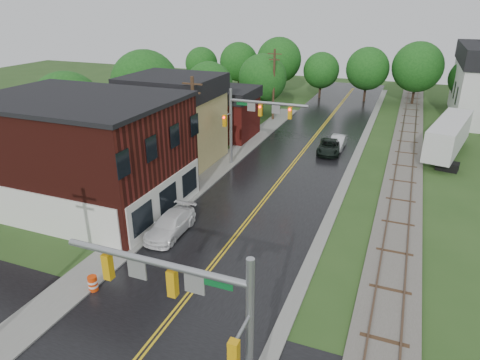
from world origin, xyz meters
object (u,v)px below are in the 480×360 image
Objects in this scene: traffic_signal_near at (192,301)px; traffic_signal_far at (252,115)px; sedan_silver at (338,142)px; pickup_white at (171,225)px; construction_barrel at (93,284)px; brick_building at (83,152)px; tree_left_e at (263,80)px; tree_left_c at (210,87)px; suv_dark at (329,147)px; utility_pole_c at (274,84)px; tree_left_a at (68,110)px; semi_trailer at (449,135)px; utility_pole_b at (194,128)px; tree_left_b at (146,86)px.

traffic_signal_near and traffic_signal_far have the same top height.
pickup_white reaches higher than sedan_silver.
traffic_signal_near is at bearing -26.56° from construction_barrel.
brick_building is 25.99m from sedan_silver.
tree_left_e is at bearing 105.68° from traffic_signal_near.
tree_left_c reaches higher than pickup_white.
traffic_signal_near is at bearing -56.81° from pickup_white.
tree_left_e is at bearing 128.38° from suv_dark.
pickup_white is at bearing -70.14° from tree_left_c.
tree_left_c is (-7.05, -4.10, -0.21)m from utility_pole_c.
tree_left_e is (11.00, 24.00, -0.30)m from tree_left_a.
tree_left_e is (-2.05, 1.90, 0.09)m from utility_pole_c.
brick_building is 34.26m from semi_trailer.
utility_pole_b is 23.99m from tree_left_e.
pickup_white is (-7.64, 11.11, -4.27)m from traffic_signal_near.
brick_building is 24.94m from tree_left_c.
traffic_signal_near is at bearing -92.87° from suv_dark.
suv_dark is 5.39× the size of construction_barrel.
brick_building is 1.95× the size of traffic_signal_far.
brick_building is at bearing -129.07° from utility_pole_b.
sedan_silver is (6.59, 8.48, -4.31)m from traffic_signal_far.
tree_left_b is 16.67m from tree_left_e.
sedan_silver is at bearing -41.03° from tree_left_e.
tree_left_b is at bearing -116.56° from tree_left_c.
utility_pole_b reaches higher than sedan_silver.
traffic_signal_near reaches higher than suv_dark.
tree_left_a is 1.13× the size of tree_left_c.
utility_pole_b reaches higher than tree_left_e.
traffic_signal_near is at bearing -40.47° from tree_left_a.
tree_left_a is 36.90m from semi_trailer.
semi_trailer is at bearing 24.30° from tree_left_a.
tree_left_b is 21.13m from suv_dark.
suv_dark is at bearing -21.09° from tree_left_c.
traffic_signal_far is at bearing 53.08° from brick_building.
traffic_signal_far reaches higher than sedan_silver.
traffic_signal_far reaches higher than suv_dark.
tree_left_c reaches higher than traffic_signal_far.
traffic_signal_far is at bearing 56.32° from utility_pole_b.
semi_trailer is 13.18× the size of construction_barrel.
traffic_signal_near is 0.82× the size of utility_pole_c.
semi_trailer reaches higher than construction_barrel.
tree_left_b is (2.00, 10.00, 0.60)m from tree_left_a.
utility_pole_c is at bearing 92.73° from construction_barrel.
traffic_signal_far is 17.16m from tree_left_a.
sedan_silver reaches higher than construction_barrel.
construction_barrel is (-18.68, -30.80, -1.75)m from semi_trailer.
tree_left_a reaches higher than tree_left_e.
suv_dark is (20.45, 1.66, -5.05)m from tree_left_b.
utility_pole_c is at bearing 30.20° from tree_left_c.
suv_dark is 1.00× the size of pickup_white.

